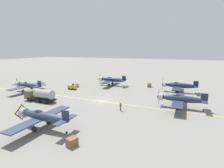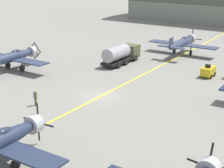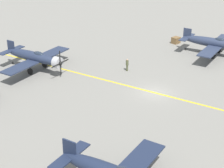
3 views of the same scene
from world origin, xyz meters
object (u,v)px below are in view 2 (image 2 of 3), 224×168
airplane_far_center (182,43)px  ground_crew_walking (35,97)px  airplane_mid_left (12,57)px  tow_tractor (208,71)px  fuel_tanker (121,54)px

airplane_far_center → ground_crew_walking: (-4.21, -30.69, -1.04)m
airplane_mid_left → airplane_far_center: airplane_far_center is taller
airplane_mid_left → ground_crew_walking: airplane_mid_left is taller
airplane_mid_left → airplane_far_center: 27.94m
airplane_mid_left → tow_tractor: bearing=12.4°
airplane_mid_left → airplane_far_center: (16.77, 22.35, -0.00)m
fuel_tanker → tow_tractor: 13.78m
tow_tractor → fuel_tanker: bearing=-177.4°
airplane_far_center → ground_crew_walking: 30.99m
tow_tractor → ground_crew_walking: size_ratio=1.46×
airplane_far_center → fuel_tanker: bearing=-121.8°
ground_crew_walking → fuel_tanker: bearing=94.2°
airplane_mid_left → ground_crew_walking: bearing=-48.0°
fuel_tanker → tow_tractor: (13.75, 0.63, -0.72)m
tow_tractor → airplane_mid_left: bearing=-153.2°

